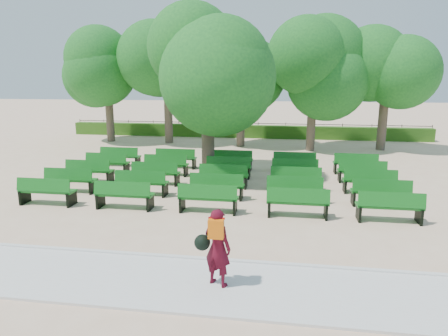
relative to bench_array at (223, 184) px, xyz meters
name	(u,v)px	position (x,y,z in m)	size (l,w,h in m)	color
ground	(207,189)	(-0.58, -0.40, -0.10)	(120.00, 120.00, 0.00)	#D8B18F
paving	(141,280)	(-0.58, -7.80, -0.07)	(30.00, 2.20, 0.06)	silver
curb	(158,256)	(-0.58, -6.65, -0.05)	(30.00, 0.12, 0.10)	silver
hedge	(244,131)	(-0.58, 13.60, 0.35)	(26.00, 0.70, 0.90)	#2E5C17
fence	(244,137)	(-0.58, 14.00, -0.10)	(26.00, 0.10, 1.02)	black
tree_line	(237,147)	(-0.58, 9.60, -0.10)	(21.80, 6.80, 7.04)	#1C6920
bench_array	(223,184)	(0.00, 0.00, 0.00)	(1.94, 0.66, 1.21)	#116419
tree_among	(207,69)	(-0.94, 1.69, 4.54)	(4.73, 4.73, 6.80)	brown
person	(216,246)	(1.07, -7.77, 0.82)	(0.83, 0.61, 1.66)	#480A18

